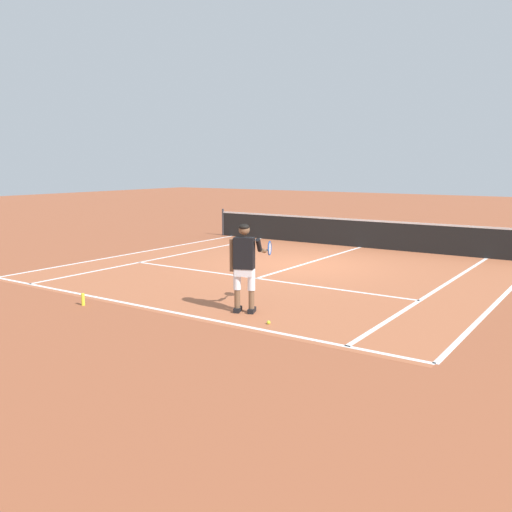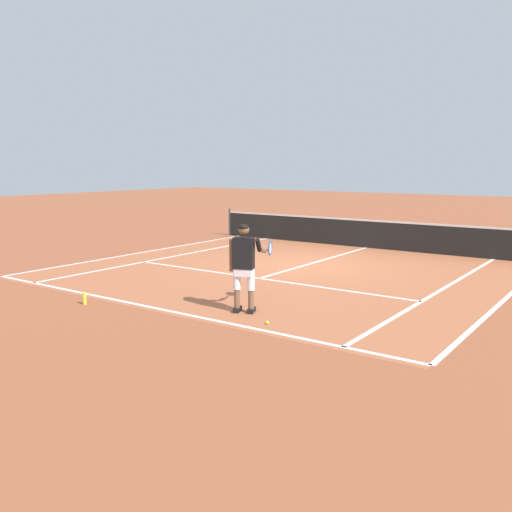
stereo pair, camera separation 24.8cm
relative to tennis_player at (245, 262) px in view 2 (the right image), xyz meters
The scene contains 13 objects.
ground_plane 5.50m from the tennis_player, 107.43° to the left, with size 80.00×80.00×0.00m, color #9E5133.
court_inner_surface 4.62m from the tennis_player, 111.06° to the left, with size 10.98×10.38×0.00m, color #B2603D.
line_baseline 2.05m from the tennis_player, 154.29° to the right, with size 10.98×0.10×0.01m, color white.
line_service 3.38m from the tennis_player, 120.05° to the left, with size 8.23×0.10×0.01m, color white.
line_centre_service 6.30m from the tennis_player, 105.12° to the left, with size 0.10×6.40×0.01m, color white.
line_singles_left 7.18m from the tennis_player, 143.72° to the left, with size 0.10×9.98×0.01m, color white.
line_singles_right 4.99m from the tennis_player, 59.37° to the left, with size 0.10×9.98×0.01m, color white.
line_doubles_left 8.32m from the tennis_player, 149.37° to the left, with size 0.10×9.98×0.01m, color white.
line_doubles_right 5.80m from the tennis_player, 47.43° to the left, with size 0.10×9.98×0.01m, color white.
tennis_net 9.36m from the tennis_player, 99.99° to the left, with size 11.96×0.08×1.07m.
tennis_player is the anchor object (origin of this frame).
tennis_ball_near_feet 1.33m from the tennis_player, 27.79° to the right, with size 0.07×0.07×0.07m, color #CCE02D.
water_bottle 3.44m from the tennis_player, 155.28° to the right, with size 0.07×0.07×0.25m, color yellow.
Camera 2 is at (7.80, -13.49, 2.80)m, focal length 38.95 mm.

